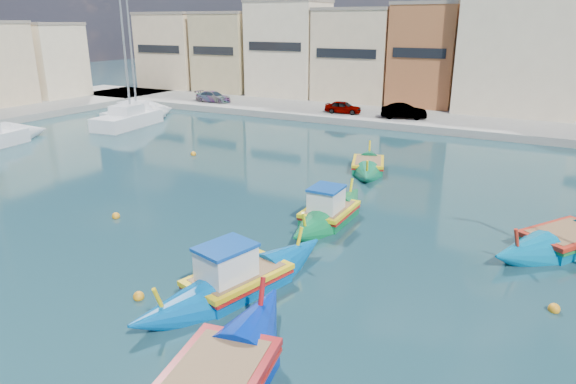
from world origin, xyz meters
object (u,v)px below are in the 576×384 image
Objects in this scene: yacht_midnorth at (147,113)px; luzzu_cyan_mid at (565,241)px; luzzu_turquoise_cabin at (237,281)px; yacht_north at (142,117)px; luzzu_blue_cabin at (329,214)px; luzzu_green at (368,166)px; yacht_mid at (4,137)px; church_block at (527,23)px.

luzzu_cyan_mid is at bearing -21.88° from yacht_midnorth.
luzzu_turquoise_cabin is 1.07× the size of luzzu_cyan_mid.
yacht_north reaches higher than luzzu_cyan_mid.
luzzu_green is (-1.33, 8.71, -0.08)m from luzzu_blue_cabin.
yacht_mid is at bearing -105.75° from yacht_north.
luzzu_blue_cabin is 30.18m from yacht_midnorth.
luzzu_blue_cabin is at bearing -29.56° from yacht_north.
luzzu_turquoise_cabin is at bearing -136.46° from luzzu_cyan_mid.
luzzu_turquoise_cabin is (-4.53, -40.27, -8.08)m from church_block.
luzzu_green is 0.57× the size of yacht_north.
luzzu_turquoise_cabin is 32.05m from yacht_north.
luzzu_turquoise_cabin is 0.74× the size of yacht_midnorth.
luzzu_cyan_mid is at bearing 43.54° from luzzu_turquoise_cabin.
luzzu_green is (-10.76, 6.92, -0.03)m from luzzu_cyan_mid.
luzzu_cyan_mid is (9.53, 9.05, -0.07)m from luzzu_turquoise_cabin.
luzzu_blue_cabin is at bearing 89.21° from luzzu_turquoise_cabin.
luzzu_blue_cabin is at bearing -169.28° from luzzu_cyan_mid.
luzzu_blue_cabin is 0.59× the size of yacht_north.
church_block reaches higher than yacht_midnorth.
church_block is at bearing 43.55° from yacht_mid.
luzzu_turquoise_cabin reaches higher than luzzu_cyan_mid.
luzzu_cyan_mid is 35.78m from yacht_north.
yacht_midnorth is at bearing 137.85° from luzzu_turquoise_cabin.
church_block is 2.68× the size of luzzu_green.
luzzu_turquoise_cabin is 34.48m from yacht_midnorth.
church_block is 32.65m from luzzu_cyan_mid.
luzzu_turquoise_cabin is at bearing -42.15° from yacht_midnorth.
yacht_midnorth is at bearing 82.52° from yacht_mid.
yacht_midnorth is 13.22m from yacht_mid.
luzzu_turquoise_cabin is 0.70× the size of yacht_north.
luzzu_blue_cabin reaches higher than luzzu_cyan_mid.
luzzu_cyan_mid is (9.43, 1.79, -0.05)m from luzzu_blue_cabin.
church_block is 34.27m from luzzu_blue_cabin.
yacht_north is (-28.71, -19.23, -7.92)m from church_block.
yacht_mid is (-1.72, -13.11, -0.01)m from yacht_midnorth.
yacht_north is 1.06× the size of yacht_midnorth.
yacht_north is at bearing 74.25° from yacht_mid.
luzzu_turquoise_cabin is at bearing -41.02° from yacht_north.
yacht_midnorth is 1.02× the size of yacht_mid.
church_block is at bearing 82.36° from luzzu_blue_cabin.
yacht_north is at bearing 138.98° from luzzu_turquoise_cabin.
luzzu_blue_cabin reaches higher than luzzu_green.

